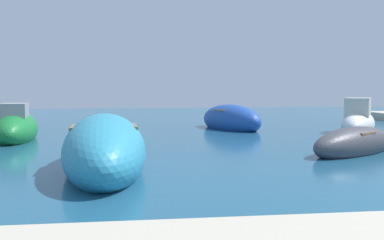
{
  "coord_description": "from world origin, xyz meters",
  "views": [
    {
      "loc": [
        -6.44,
        -7.1,
        2.15
      ],
      "look_at": [
        -4.49,
        8.78,
        0.94
      ],
      "focal_mm": 38.46,
      "sensor_mm": 36.0,
      "label": 1
    }
  ],
  "objects_px": {
    "moored_boat_0": "(231,120)",
    "moored_boat_4": "(358,122)",
    "moored_boat_2": "(105,150)",
    "moored_boat_1": "(16,129)",
    "moored_boat_5": "(354,144)"
  },
  "relations": [
    {
      "from": "moored_boat_1",
      "to": "moored_boat_5",
      "type": "bearing_deg",
      "value": -121.13
    },
    {
      "from": "moored_boat_0",
      "to": "moored_boat_5",
      "type": "height_order",
      "value": "moored_boat_0"
    },
    {
      "from": "moored_boat_2",
      "to": "moored_boat_4",
      "type": "distance_m",
      "value": 14.39
    },
    {
      "from": "moored_boat_0",
      "to": "moored_boat_2",
      "type": "bearing_deg",
      "value": 130.04
    },
    {
      "from": "moored_boat_1",
      "to": "moored_boat_5",
      "type": "relative_size",
      "value": 1.11
    },
    {
      "from": "moored_boat_2",
      "to": "moored_boat_4",
      "type": "relative_size",
      "value": 1.31
    },
    {
      "from": "moored_boat_0",
      "to": "moored_boat_1",
      "type": "xyz_separation_m",
      "value": [
        -10.07,
        -3.64,
        0.01
      ]
    },
    {
      "from": "moored_boat_4",
      "to": "moored_boat_2",
      "type": "bearing_deg",
      "value": 159.17
    },
    {
      "from": "moored_boat_1",
      "to": "moored_boat_2",
      "type": "relative_size",
      "value": 0.74
    },
    {
      "from": "moored_boat_4",
      "to": "moored_boat_5",
      "type": "height_order",
      "value": "moored_boat_4"
    },
    {
      "from": "moored_boat_2",
      "to": "moored_boat_5",
      "type": "height_order",
      "value": "moored_boat_2"
    },
    {
      "from": "moored_boat_0",
      "to": "moored_boat_4",
      "type": "xyz_separation_m",
      "value": [
        6.0,
        -2.36,
        0.02
      ]
    },
    {
      "from": "moored_boat_1",
      "to": "moored_boat_4",
      "type": "xyz_separation_m",
      "value": [
        16.08,
        1.28,
        0.01
      ]
    },
    {
      "from": "moored_boat_1",
      "to": "moored_boat_5",
      "type": "height_order",
      "value": "moored_boat_1"
    },
    {
      "from": "moored_boat_0",
      "to": "moored_boat_1",
      "type": "relative_size",
      "value": 1.08
    }
  ]
}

